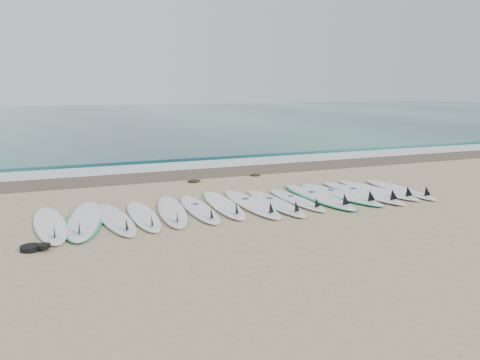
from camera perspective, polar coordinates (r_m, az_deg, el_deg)
name	(u,v)px	position (r m, az deg, el deg)	size (l,w,h in m)	color
ground	(248,205)	(10.26, 1.04, -3.09)	(120.00, 120.00, 0.00)	tan
ocean	(101,117)	(41.91, -16.58, 7.36)	(120.00, 55.00, 0.03)	#20615F
wet_sand_band	(195,173)	(14.04, -5.46, 0.81)	(120.00, 1.80, 0.01)	brown
foam_band	(183,166)	(15.37, -6.93, 1.74)	(120.00, 1.40, 0.04)	silver
wave_crest	(172,158)	(16.80, -8.26, 2.62)	(120.00, 1.00, 0.10)	#20615F
surfboard_0	(50,225)	(9.32, -22.13, -5.05)	(0.77, 2.73, 0.34)	white
surfboard_1	(84,220)	(9.45, -18.43, -4.60)	(1.09, 2.96, 0.37)	white
surfboard_2	(116,219)	(9.31, -14.91, -4.62)	(0.78, 2.61, 0.33)	silver
surfboard_3	(144,216)	(9.42, -11.66, -4.30)	(0.51, 2.43, 0.31)	white
surfboard_4	(172,211)	(9.68, -8.27, -3.74)	(0.88, 2.67, 0.34)	white
surfboard_5	(200,209)	(9.77, -4.95, -3.53)	(0.58, 2.52, 0.32)	white
surfboard_6	(224,204)	(10.09, -1.99, -3.00)	(0.71, 2.68, 0.34)	white
surfboard_7	(252,204)	(10.15, 1.45, -2.89)	(0.60, 2.78, 0.36)	white
surfboard_8	(276,203)	(10.25, 4.44, -2.80)	(0.57, 2.65, 0.34)	white
surfboard_9	(297,200)	(10.60, 6.98, -2.42)	(0.56, 2.37, 0.30)	white
surfboard_10	(319,196)	(10.99, 9.61, -1.99)	(0.76, 2.90, 0.37)	white
surfboard_11	(340,194)	(11.33, 12.07, -1.69)	(1.10, 2.86, 0.35)	silver
surfboard_12	(363,193)	(11.57, 14.76, -1.50)	(0.88, 2.86, 0.36)	white
surfboard_13	(379,190)	(11.98, 16.57, -1.19)	(0.92, 2.68, 0.34)	white
surfboard_14	(401,189)	(12.24, 19.00, -1.08)	(0.54, 2.58, 0.33)	white
seaweed_near	(194,181)	(12.77, -5.62, -0.12)	(0.36, 0.28, 0.07)	black
seaweed_far	(255,175)	(13.62, 1.88, 0.63)	(0.32, 0.25, 0.06)	black
leash_coil	(34,248)	(8.16, -23.85, -7.55)	(0.46, 0.36, 0.11)	black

